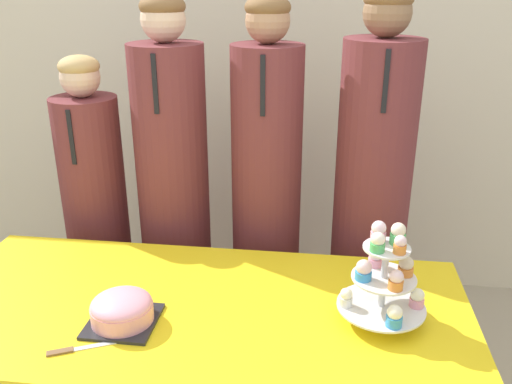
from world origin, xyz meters
TOP-DOWN VIEW (x-y plane):
  - wall_back at (0.00, 1.87)m, footprint 9.00×0.06m
  - round_cake at (-0.20, 0.28)m, footprint 0.20×0.20m
  - cake_knife at (-0.28, 0.14)m, footprint 0.22×0.12m
  - cupcake_stand at (0.57, 0.40)m, footprint 0.26×0.26m
  - student_0 at (-0.61, 1.05)m, footprint 0.27×0.28m
  - student_1 at (-0.25, 1.05)m, footprint 0.30×0.30m
  - student_2 at (0.15, 1.05)m, footprint 0.28×0.29m
  - student_3 at (0.57, 1.05)m, footprint 0.30×0.31m

SIDE VIEW (x-z plane):
  - student_0 at x=-0.61m, z-range -0.04..1.35m
  - cake_knife at x=-0.28m, z-range 0.71..0.71m
  - round_cake at x=-0.20m, z-range 0.71..0.80m
  - student_1 at x=-0.25m, z-range -0.04..1.57m
  - student_2 at x=0.15m, z-range -0.04..1.57m
  - student_3 at x=0.57m, z-range -0.04..1.61m
  - cupcake_stand at x=0.57m, z-range 0.70..1.02m
  - wall_back at x=0.00m, z-range 0.00..2.70m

